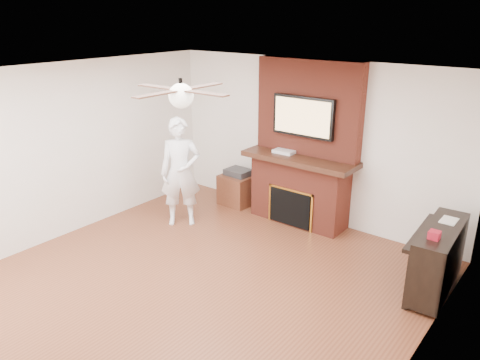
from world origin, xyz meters
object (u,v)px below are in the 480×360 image
Objects in this scene: fireplace at (303,160)px; side_table at (238,188)px; person at (181,172)px; piano at (437,257)px.

fireplace is 4.05× the size of side_table.
fireplace is at bearing -1.48° from person.
piano is (3.50, -0.69, 0.15)m from side_table.
piano is at bearing -18.32° from fireplace.
fireplace is 1.87m from person.
side_table is (-1.20, -0.07, -0.71)m from fireplace.
piano is (2.30, -0.76, -0.56)m from fireplace.
side_table is 3.57m from piano.
piano is (3.70, 0.47, -0.40)m from person.
fireplace is 1.97× the size of piano.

